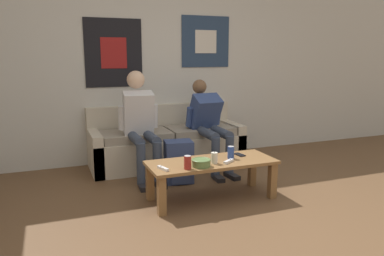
% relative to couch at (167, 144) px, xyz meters
% --- Properties ---
extents(ground_plane, '(18.00, 18.00, 0.00)m').
position_rel_couch_xyz_m(ground_plane, '(0.06, -2.17, -0.27)').
color(ground_plane, brown).
extents(wall_back, '(10.00, 0.07, 2.55)m').
position_rel_couch_xyz_m(wall_back, '(0.06, 0.35, 1.01)').
color(wall_back, silver).
rests_on(wall_back, ground_plane).
extents(couch, '(1.94, 0.70, 0.75)m').
position_rel_couch_xyz_m(couch, '(0.00, 0.00, 0.00)').
color(couch, beige).
rests_on(couch, ground_plane).
extents(coffee_table, '(1.25, 0.50, 0.39)m').
position_rel_couch_xyz_m(coffee_table, '(0.05, -1.31, 0.05)').
color(coffee_table, olive).
rests_on(coffee_table, ground_plane).
extents(person_seated_adult, '(0.47, 0.84, 1.22)m').
position_rel_couch_xyz_m(person_seated_adult, '(-0.42, -0.36, 0.39)').
color(person_seated_adult, '#384256').
rests_on(person_seated_adult, ground_plane).
extents(person_seated_teen, '(0.47, 0.99, 1.09)m').
position_rel_couch_xyz_m(person_seated_teen, '(0.44, -0.34, 0.33)').
color(person_seated_teen, '#384256').
rests_on(person_seated_teen, ground_plane).
extents(backpack, '(0.33, 0.30, 0.47)m').
position_rel_couch_xyz_m(backpack, '(-0.09, -0.73, -0.04)').
color(backpack, navy).
rests_on(backpack, ground_plane).
extents(ceramic_bowl, '(0.18, 0.18, 0.07)m').
position_rel_couch_xyz_m(ceramic_bowl, '(-0.12, -1.44, 0.16)').
color(ceramic_bowl, '#607F47').
rests_on(ceramic_bowl, coffee_table).
extents(pillar_candle, '(0.06, 0.06, 0.12)m').
position_rel_couch_xyz_m(pillar_candle, '(0.03, -1.40, 0.17)').
color(pillar_candle, silver).
rests_on(pillar_candle, coffee_table).
extents(drink_can_blue, '(0.07, 0.07, 0.12)m').
position_rel_couch_xyz_m(drink_can_blue, '(0.26, -1.30, 0.18)').
color(drink_can_blue, '#28479E').
rests_on(drink_can_blue, coffee_table).
extents(drink_can_red, '(0.07, 0.07, 0.12)m').
position_rel_couch_xyz_m(drink_can_red, '(-0.27, -1.47, 0.18)').
color(drink_can_red, maroon).
rests_on(drink_can_red, coffee_table).
extents(game_controller_near_left, '(0.07, 0.15, 0.03)m').
position_rel_couch_xyz_m(game_controller_near_left, '(-0.48, -1.41, 0.13)').
color(game_controller_near_left, white).
rests_on(game_controller_near_left, coffee_table).
extents(game_controller_near_right, '(0.14, 0.11, 0.03)m').
position_rel_couch_xyz_m(game_controller_near_right, '(0.17, -1.42, 0.13)').
color(game_controller_near_right, white).
rests_on(game_controller_near_right, coffee_table).
extents(cell_phone, '(0.08, 0.14, 0.01)m').
position_rel_couch_xyz_m(cell_phone, '(0.40, -1.22, 0.12)').
color(cell_phone, black).
rests_on(cell_phone, coffee_table).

